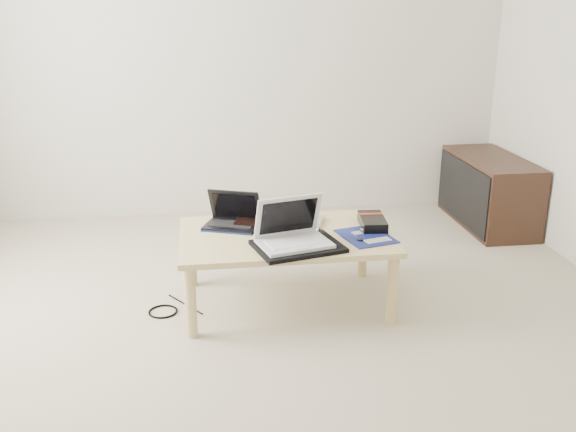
{
  "coord_description": "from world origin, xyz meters",
  "views": [
    {
      "loc": [
        -0.27,
        -2.76,
        1.56
      ],
      "look_at": [
        0.16,
        0.36,
        0.5
      ],
      "focal_mm": 40.0,
      "sensor_mm": 36.0,
      "label": 1
    }
  ],
  "objects": [
    {
      "name": "white_laptop",
      "position": [
        0.16,
        0.17,
        0.47
      ],
      "size": [
        0.39,
        0.32,
        0.24
      ],
      "color": "silver",
      "rests_on": "neoprene_sleeve"
    },
    {
      "name": "netbook",
      "position": [
        -0.12,
        0.52,
        0.44
      ],
      "size": [
        0.34,
        0.29,
        0.2
      ],
      "color": "black",
      "rests_on": "coffee_table"
    },
    {
      "name": "gpu_box",
      "position": [
        0.63,
        0.41,
        0.43
      ],
      "size": [
        0.15,
        0.27,
        0.06
      ],
      "color": "black",
      "rests_on": "coffee_table"
    },
    {
      "name": "motherboard",
      "position": [
        0.55,
        0.26,
        0.4
      ],
      "size": [
        0.3,
        0.34,
        0.01
      ],
      "color": "#0C1B4C",
      "rests_on": "coffee_table"
    },
    {
      "name": "floor_cable_coil",
      "position": [
        -0.51,
        0.34,
        0.01
      ],
      "size": [
        0.18,
        0.18,
        0.01
      ],
      "primitive_type": "torus",
      "rotation": [
        0.0,
        0.0,
        0.18
      ],
      "color": "black",
      "rests_on": "ground"
    },
    {
      "name": "tablet",
      "position": [
        0.2,
        0.32,
        0.41
      ],
      "size": [
        0.26,
        0.2,
        0.01
      ],
      "color": "black",
      "rests_on": "coffee_table"
    },
    {
      "name": "remote",
      "position": [
        0.33,
        0.47,
        0.41
      ],
      "size": [
        0.13,
        0.24,
        0.02
      ],
      "color": "silver",
      "rests_on": "coffee_table"
    },
    {
      "name": "floor_cable_trail",
      "position": [
        -0.39,
        0.41,
        0.0
      ],
      "size": [
        0.19,
        0.26,
        0.01
      ],
      "primitive_type": "cylinder",
      "rotation": [
        1.57,
        0.0,
        0.62
      ],
      "color": "black",
      "rests_on": "ground"
    },
    {
      "name": "ground",
      "position": [
        0.0,
        0.0,
        0.0
      ],
      "size": [
        4.0,
        4.0,
        0.0
      ],
      "primitive_type": "plane",
      "color": "#B4A792",
      "rests_on": "ground"
    },
    {
      "name": "media_cabinet",
      "position": [
        1.77,
        1.45,
        0.25
      ],
      "size": [
        0.41,
        0.9,
        0.5
      ],
      "color": "#351E15",
      "rests_on": "ground"
    },
    {
      "name": "coffee_table",
      "position": [
        0.15,
        0.36,
        0.35
      ],
      "size": [
        1.1,
        0.7,
        0.4
      ],
      "color": "tan",
      "rests_on": "ground"
    },
    {
      "name": "book",
      "position": [
        0.08,
        0.55,
        0.42
      ],
      "size": [
        0.39,
        0.36,
        0.03
      ],
      "color": "black",
      "rests_on": "coffee_table"
    },
    {
      "name": "neoprene_sleeve",
      "position": [
        0.18,
        0.15,
        0.41
      ],
      "size": [
        0.48,
        0.4,
        0.02
      ],
      "primitive_type": "cube",
      "rotation": [
        0.0,
        0.0,
        0.25
      ],
      "color": "black",
      "rests_on": "coffee_table"
    },
    {
      "name": "cable_coil",
      "position": [
        0.03,
        0.39,
        0.41
      ],
      "size": [
        0.14,
        0.14,
        0.01
      ],
      "primitive_type": "torus",
      "rotation": [
        0.0,
        0.0,
        0.36
      ],
      "color": "black",
      "rests_on": "coffee_table"
    }
  ]
}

